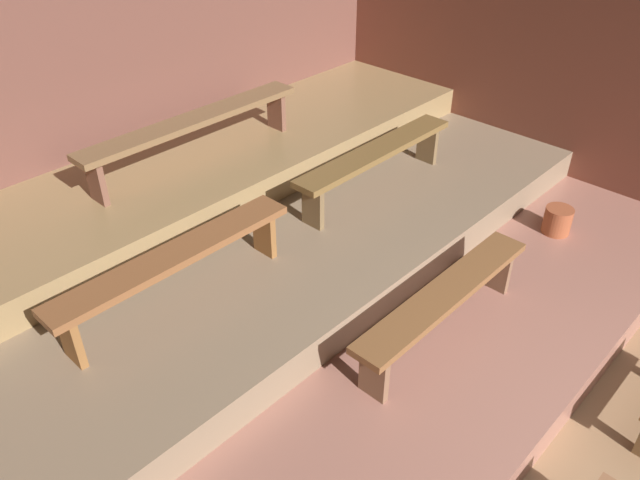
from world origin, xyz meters
The scene contains 11 objects.
ground centered at (0.00, 2.68, -0.04)m, with size 6.67×6.15×0.08m, color #916C4B.
wall_back centered at (0.00, 5.38, 1.16)m, with size 6.67×0.06×2.31m, color brown.
wall_right centered at (2.97, 2.68, 1.16)m, with size 0.06×6.15×2.31m, color brown.
platform_lower centered at (0.00, 3.29, 0.13)m, with size 5.87×4.13×0.26m, color #9D6657.
platform_middle centered at (0.00, 3.95, 0.39)m, with size 5.87×2.81×0.26m, color #866F57.
platform_upper centered at (0.00, 4.65, 0.66)m, with size 5.87×1.40×0.26m, color #95774D.
bench_lower_center centered at (0.14, 2.15, 0.59)m, with size 1.69×0.25×0.40m.
bench_middle_left centered at (-1.03, 3.47, 0.85)m, with size 1.78×0.25×0.40m.
bench_middle_right centered at (1.03, 3.47, 0.85)m, with size 1.78×0.25×0.40m.
bench_upper_center centered at (0.02, 4.61, 1.12)m, with size 2.10×0.25×0.40m.
pail_lower centered at (1.91, 2.17, 0.38)m, with size 0.24×0.24×0.23m, color #9E4C2D.
Camera 1 is at (-2.74, 0.56, 3.25)m, focal length 34.98 mm.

